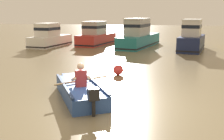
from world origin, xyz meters
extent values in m
plane|color=#7A6B4C|center=(0.00, 0.00, 0.00)|extent=(120.00, 120.00, 0.00)
cube|color=#2D519E|center=(-1.16, 0.16, 0.22)|extent=(2.60, 3.20, 0.44)
cube|color=#2D519E|center=(-2.09, 1.62, 0.22)|extent=(0.73, 0.66, 0.42)
cube|color=navy|center=(-1.59, -0.11, 0.47)|extent=(1.71, 2.60, 0.08)
cube|color=navy|center=(-0.73, 0.44, 0.47)|extent=(1.71, 2.60, 0.08)
cube|color=#3C62B2|center=(-1.10, 0.08, 0.40)|extent=(1.00, 0.78, 0.06)
cylinder|color=black|center=(-0.27, -1.23, 0.27)|extent=(0.14, 0.14, 0.54)
cube|color=black|center=(-0.27, -1.23, 0.62)|extent=(0.37, 0.35, 0.32)
cube|color=#B23333|center=(-1.07, 0.04, 0.70)|extent=(0.40, 0.37, 0.52)
sphere|color=beige|center=(-1.07, 0.04, 1.08)|extent=(0.22, 0.22, 0.22)
cylinder|color=beige|center=(-1.29, -0.04, 0.68)|extent=(0.31, 0.41, 0.23)
cylinder|color=beige|center=(-0.92, 0.20, 0.68)|extent=(0.31, 0.41, 0.23)
cylinder|color=tan|center=(-1.22, 0.54, 0.50)|extent=(1.31, 1.58, 0.06)
cube|color=white|center=(-8.59, 13.07, 0.43)|extent=(2.15, 4.63, 0.87)
cube|color=black|center=(-8.59, 13.07, 0.15)|extent=(2.19, 4.67, 0.10)
cube|color=silver|center=(-8.63, 12.67, 1.37)|extent=(1.51, 2.01, 1.01)
cube|color=black|center=(-8.63, 12.67, 1.50)|extent=(1.54, 2.04, 0.24)
cube|color=white|center=(-8.63, 12.67, 1.92)|extent=(1.58, 2.11, 0.08)
cube|color=#B72D28|center=(-5.10, 15.15, 0.47)|extent=(2.50, 5.20, 0.94)
cube|color=black|center=(-5.10, 15.15, 0.16)|extent=(2.55, 5.25, 0.10)
cube|color=#B2ADA3|center=(-5.17, 14.71, 1.46)|extent=(1.69, 2.28, 1.05)
cube|color=black|center=(-5.17, 14.71, 1.59)|extent=(1.73, 2.31, 0.24)
cube|color=white|center=(-5.17, 14.71, 2.03)|extent=(1.78, 2.39, 0.08)
cube|color=#1E727A|center=(-1.17, 14.52, 0.49)|extent=(2.90, 6.86, 0.97)
cube|color=black|center=(-1.17, 14.52, 0.17)|extent=(2.94, 6.91, 0.10)
cube|color=#B2ADA3|center=(-1.28, 13.93, 1.62)|extent=(1.83, 2.99, 1.31)
cube|color=black|center=(-1.28, 13.93, 1.79)|extent=(1.86, 3.03, 0.24)
cube|color=white|center=(-1.28, 13.93, 2.32)|extent=(1.92, 3.14, 0.08)
cube|color=#19234C|center=(2.97, 13.13, 0.54)|extent=(2.27, 4.73, 1.08)
cube|color=black|center=(2.97, 13.13, 0.19)|extent=(2.32, 4.78, 0.10)
cube|color=silver|center=(2.90, 12.72, 1.66)|extent=(1.50, 2.08, 1.16)
cube|color=black|center=(2.90, 12.72, 1.81)|extent=(1.54, 2.11, 0.24)
cube|color=white|center=(2.90, 12.72, 2.28)|extent=(1.58, 2.18, 0.08)
sphere|color=red|center=(-0.66, 3.70, 0.23)|extent=(0.46, 0.46, 0.46)
camera|label=1|loc=(1.75, -7.54, 2.67)|focal=42.18mm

